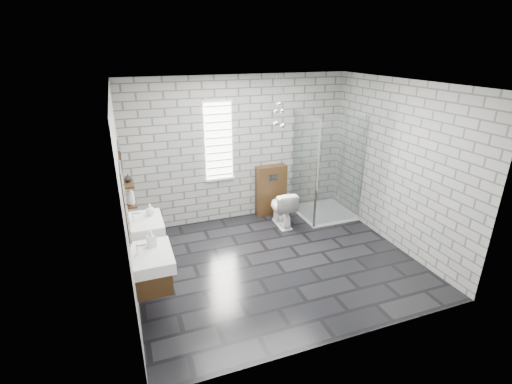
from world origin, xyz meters
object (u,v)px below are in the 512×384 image
vanity_right (143,226)px  vanity_left (149,259)px  cistern_panel (271,190)px  shower_enclosure (324,193)px  toilet (282,208)px

vanity_right → vanity_left: bearing=-90.0°
cistern_panel → shower_enclosure: (0.89, -0.52, 0.00)m
vanity_left → shower_enclosure: size_ratio=0.77×
vanity_left → toilet: size_ratio=2.26×
cistern_panel → toilet: (0.00, -0.54, -0.15)m
shower_enclosure → vanity_right: bearing=-167.5°
shower_enclosure → vanity_left: bearing=-153.4°
vanity_right → cistern_panel: (2.51, 1.27, -0.26)m
vanity_left → cistern_panel: 3.37m
vanity_right → shower_enclosure: size_ratio=0.77×
vanity_left → shower_enclosure: shower_enclosure is taller
shower_enclosure → toilet: 0.91m
vanity_left → vanity_right: size_ratio=1.00×
shower_enclosure → toilet: bearing=-178.4°
toilet → vanity_right: bearing=18.4°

